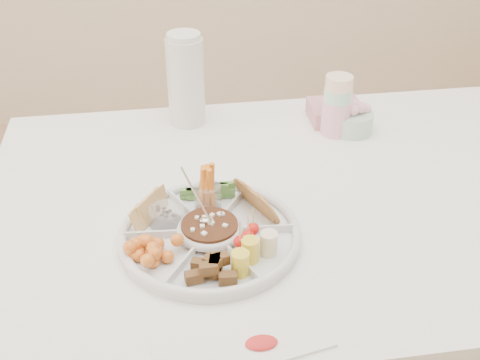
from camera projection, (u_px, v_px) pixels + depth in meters
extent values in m
cube|color=white|center=(297.00, 307.00, 1.64)|extent=(1.52, 1.02, 0.76)
cylinder|color=silver|center=(210.00, 232.00, 1.27)|extent=(0.41, 0.41, 0.04)
cylinder|color=black|center=(210.00, 230.00, 1.26)|extent=(0.13, 0.13, 0.04)
cylinder|color=silver|center=(338.00, 97.00, 1.62)|extent=(0.08, 0.08, 0.22)
cylinder|color=silver|center=(186.00, 79.00, 1.67)|extent=(0.11, 0.11, 0.27)
cylinder|color=#9FD0AD|center=(352.00, 118.00, 1.67)|extent=(0.14, 0.14, 0.09)
cube|color=#CA8691|center=(335.00, 112.00, 1.74)|extent=(0.15, 0.13, 0.05)
cube|color=white|center=(244.00, 347.00, 1.03)|extent=(0.32, 0.16, 0.01)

